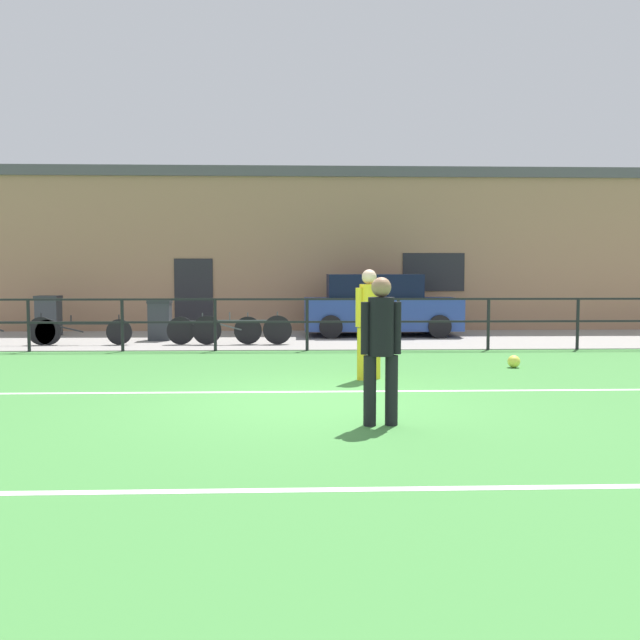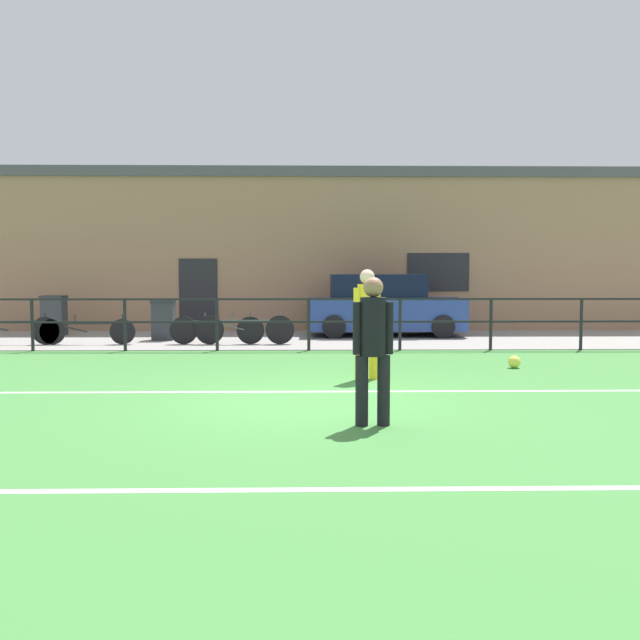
{
  "view_description": "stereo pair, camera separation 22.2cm",
  "coord_description": "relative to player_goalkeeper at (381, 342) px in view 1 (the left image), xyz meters",
  "views": [
    {
      "loc": [
        -0.27,
        -9.17,
        1.73
      ],
      "look_at": [
        0.2,
        3.81,
        0.82
      ],
      "focal_mm": 39.16,
      "sensor_mm": 36.0,
      "label": 1
    },
    {
      "loc": [
        -0.05,
        -9.18,
        1.73
      ],
      "look_at": [
        0.2,
        3.81,
        0.82
      ],
      "focal_mm": 39.16,
      "sensor_mm": 36.0,
      "label": 2
    }
  ],
  "objects": [
    {
      "name": "trash_bin_1",
      "position": [
        -7.54,
        11.13,
        -0.39
      ],
      "size": [
        0.61,
        0.52,
        1.07
      ],
      "color": "#33383D",
      "rests_on": "pavement_strip"
    },
    {
      "name": "ground",
      "position": [
        -0.69,
        1.46,
        -0.97
      ],
      "size": [
        60.0,
        44.0,
        0.04
      ],
      "primitive_type": "cube",
      "color": "#42843D"
    },
    {
      "name": "field_line_touchline",
      "position": [
        -0.69,
        2.22,
        -0.94
      ],
      "size": [
        36.0,
        0.11,
        0.0
      ],
      "primitive_type": "cube",
      "color": "white",
      "rests_on": "ground"
    },
    {
      "name": "bicycle_parked_1",
      "position": [
        -2.2,
        8.63,
        -0.57
      ],
      "size": [
        2.33,
        0.04,
        0.77
      ],
      "color": "black",
      "rests_on": "pavement_strip"
    },
    {
      "name": "pavement_strip",
      "position": [
        -0.69,
        9.96,
        -0.94
      ],
      "size": [
        48.0,
        5.0,
        0.02
      ],
      "primitive_type": "cube",
      "color": "gray",
      "rests_on": "ground"
    },
    {
      "name": "trash_bin_0",
      "position": [
        -4.32,
        9.73,
        -0.42
      ],
      "size": [
        0.56,
        0.48,
        1.0
      ],
      "color": "#33383D",
      "rests_on": "pavement_strip"
    },
    {
      "name": "perimeter_fence",
      "position": [
        -0.69,
        7.46,
        -0.2
      ],
      "size": [
        36.07,
        0.07,
        1.15
      ],
      "color": "black",
      "rests_on": "ground"
    },
    {
      "name": "bicycle_parked_4",
      "position": [
        -5.89,
        8.66,
        -0.61
      ],
      "size": [
        2.24,
        0.04,
        0.71
      ],
      "color": "black",
      "rests_on": "pavement_strip"
    },
    {
      "name": "soccer_ball_match",
      "position": [
        2.98,
        4.62,
        -0.83
      ],
      "size": [
        0.22,
        0.22,
        0.22
      ],
      "primitive_type": "sphere",
      "color": "#E5E04C",
      "rests_on": "ground"
    },
    {
      "name": "bicycle_parked_2",
      "position": [
        -7.71,
        8.66,
        -0.58
      ],
      "size": [
        2.36,
        0.04,
        0.75
      ],
      "color": "black",
      "rests_on": "pavement_strip"
    },
    {
      "name": "clubhouse_facade",
      "position": [
        -0.69,
        13.66,
        1.44
      ],
      "size": [
        28.0,
        2.56,
        4.75
      ],
      "color": "#A37A5B",
      "rests_on": "ground"
    },
    {
      "name": "player_striker",
      "position": [
        0.22,
        3.35,
        0.06
      ],
      "size": [
        0.45,
        0.31,
        1.76
      ],
      "rotation": [
        0.0,
        0.0,
        0.44
      ],
      "color": "gold",
      "rests_on": "ground"
    },
    {
      "name": "field_line_hash",
      "position": [
        -0.69,
        -2.31,
        -0.94
      ],
      "size": [
        36.0,
        0.11,
        0.0
      ],
      "primitive_type": "cube",
      "color": "white",
      "rests_on": "ground"
    },
    {
      "name": "bicycle_parked_3",
      "position": [
        -2.85,
        8.66,
        -0.58
      ],
      "size": [
        2.22,
        0.04,
        0.75
      ],
      "color": "black",
      "rests_on": "pavement_strip"
    },
    {
      "name": "player_goalkeeper",
      "position": [
        0.0,
        0.0,
        0.0
      ],
      "size": [
        0.46,
        0.29,
        1.67
      ],
      "rotation": [
        0.0,
        0.0,
        0.08
      ],
      "color": "black",
      "rests_on": "ground"
    },
    {
      "name": "parked_car_red",
      "position": [
        1.3,
        10.86,
        -0.15
      ],
      "size": [
        4.11,
        1.84,
        1.64
      ],
      "color": "#28428E",
      "rests_on": "pavement_strip"
    }
  ]
}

